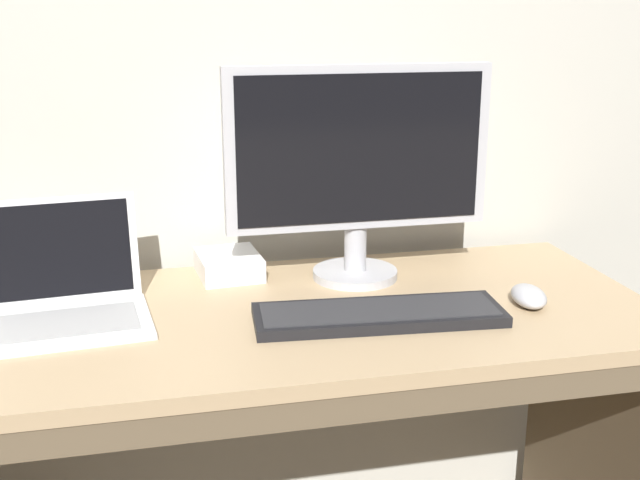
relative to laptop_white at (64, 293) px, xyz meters
name	(u,v)px	position (x,y,z in m)	size (l,w,h in m)	color
desk	(284,404)	(0.41, -0.07, -0.24)	(1.48, 0.64, 0.76)	tan
laptop_white	(64,293)	(0.00, 0.00, 0.00)	(0.33, 0.30, 0.22)	white
external_monitor	(358,163)	(0.60, 0.09, 0.21)	(0.56, 0.18, 0.46)	#B7B7BC
wired_keyboard	(379,314)	(0.58, -0.15, -0.04)	(0.48, 0.19, 0.02)	black
computer_mouse	(529,296)	(0.89, -0.13, -0.03)	(0.07, 0.11, 0.04)	#B7B7BC
external_drive_box	(229,265)	(0.33, 0.18, -0.02)	(0.13, 0.16, 0.05)	silver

